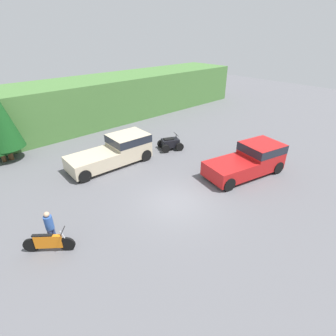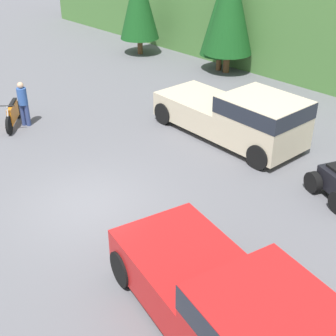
{
  "view_description": "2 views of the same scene",
  "coord_description": "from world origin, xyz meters",
  "px_view_note": "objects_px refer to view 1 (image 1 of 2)",
  "views": [
    {
      "loc": [
        -8.44,
        -8.54,
        8.61
      ],
      "look_at": [
        1.23,
        1.99,
        0.95
      ],
      "focal_mm": 28.0,
      "sensor_mm": 36.0,
      "label": 1
    },
    {
      "loc": [
        9.68,
        -6.02,
        7.56
      ],
      "look_at": [
        1.23,
        1.99,
        0.95
      ],
      "focal_mm": 50.0,
      "sensor_mm": 36.0,
      "label": 2
    }
  ],
  "objects_px": {
    "pickup_truck_red": "(251,159)",
    "rider_person": "(50,227)",
    "pickup_truck_second": "(117,150)",
    "dirt_bike": "(49,243)",
    "quad_atv": "(170,144)"
  },
  "relations": [
    {
      "from": "pickup_truck_red",
      "to": "rider_person",
      "type": "bearing_deg",
      "value": -177.88
    },
    {
      "from": "pickup_truck_second",
      "to": "pickup_truck_red",
      "type": "bearing_deg",
      "value": -49.15
    },
    {
      "from": "pickup_truck_second",
      "to": "rider_person",
      "type": "distance_m",
      "value": 8.2
    },
    {
      "from": "dirt_bike",
      "to": "rider_person",
      "type": "distance_m",
      "value": 0.66
    },
    {
      "from": "dirt_bike",
      "to": "pickup_truck_red",
      "type": "bearing_deg",
      "value": 30.81
    },
    {
      "from": "pickup_truck_second",
      "to": "quad_atv",
      "type": "xyz_separation_m",
      "value": [
        4.44,
        -0.79,
        -0.54
      ]
    },
    {
      "from": "pickup_truck_red",
      "to": "rider_person",
      "type": "distance_m",
      "value": 12.47
    },
    {
      "from": "quad_atv",
      "to": "rider_person",
      "type": "relative_size",
      "value": 1.24
    },
    {
      "from": "dirt_bike",
      "to": "pickup_truck_second",
      "type": "bearing_deg",
      "value": 77.03
    },
    {
      "from": "pickup_truck_second",
      "to": "quad_atv",
      "type": "relative_size",
      "value": 2.74
    },
    {
      "from": "pickup_truck_second",
      "to": "quad_atv",
      "type": "bearing_deg",
      "value": -7.48
    },
    {
      "from": "pickup_truck_second",
      "to": "rider_person",
      "type": "height_order",
      "value": "pickup_truck_second"
    },
    {
      "from": "pickup_truck_red",
      "to": "pickup_truck_second",
      "type": "bearing_deg",
      "value": 141.04
    },
    {
      "from": "rider_person",
      "to": "pickup_truck_red",
      "type": "bearing_deg",
      "value": 47.29
    },
    {
      "from": "dirt_bike",
      "to": "quad_atv",
      "type": "relative_size",
      "value": 0.82
    }
  ]
}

